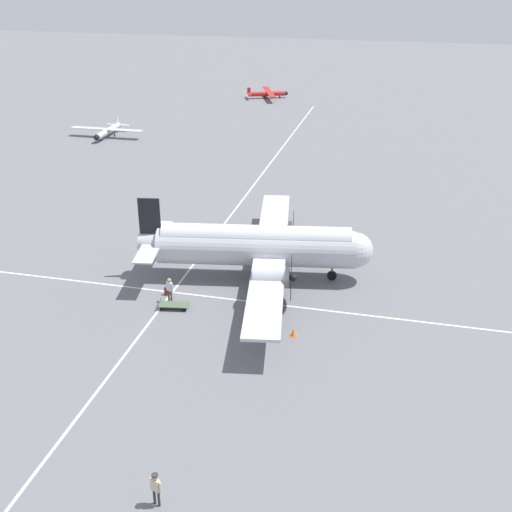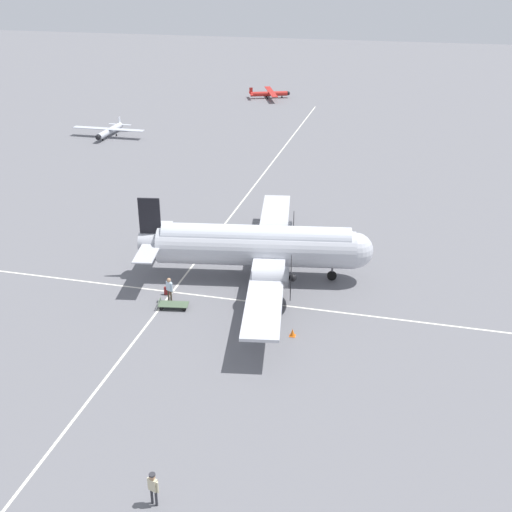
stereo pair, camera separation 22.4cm
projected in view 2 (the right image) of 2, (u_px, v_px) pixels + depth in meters
ground_plane at (256, 277)px, 47.48m from camera, size 300.00×300.00×0.00m
apron_line_eastwest at (243, 301)px, 44.27m from camera, size 120.00×0.16×0.01m
apron_line_northsouth at (189, 270)px, 48.61m from camera, size 0.16×120.00×0.01m
airliner_main at (262, 246)px, 46.34m from camera, size 17.05×23.85×6.02m
crew_foreground at (153, 485)px, 27.38m from camera, size 0.56×0.36×1.72m
passenger_boarding at (169, 287)px, 43.70m from camera, size 0.57×0.36×1.82m
suitcase_near_door at (167, 291)px, 44.94m from camera, size 0.42×0.14×0.63m
baggage_cart at (173, 305)px, 43.22m from camera, size 2.12×1.23×0.56m
light_aircraft_distant at (270, 93)px, 107.02m from camera, size 6.94×8.99×1.82m
light_aircraft_taxiing at (109, 131)px, 83.99m from camera, size 9.76×7.22×1.90m
traffic_cone at (293, 333)px, 40.07m from camera, size 0.39×0.39×0.51m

